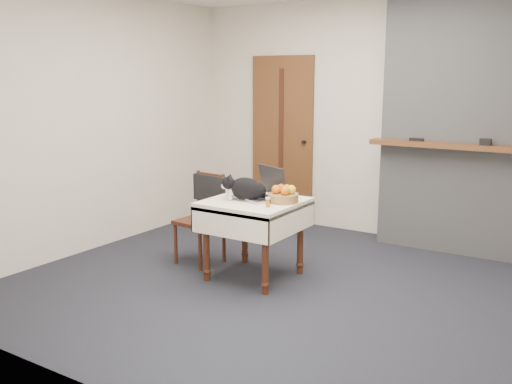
# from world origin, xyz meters

# --- Properties ---
(ground) EXTENTS (4.50, 4.50, 0.00)m
(ground) POSITION_xyz_m (0.00, 0.00, 0.00)
(ground) COLOR black
(ground) RESTS_ON ground
(room_shell) EXTENTS (4.52, 4.01, 2.61)m
(room_shell) POSITION_xyz_m (0.00, 0.46, 1.76)
(room_shell) COLOR beige
(room_shell) RESTS_ON ground
(door) EXTENTS (0.82, 0.10, 2.00)m
(door) POSITION_xyz_m (-1.20, 1.97, 1.00)
(door) COLOR brown
(door) RESTS_ON ground
(chimney) EXTENTS (1.62, 0.48, 2.60)m
(chimney) POSITION_xyz_m (0.90, 1.85, 1.30)
(chimney) COLOR gray
(chimney) RESTS_ON ground
(side_table) EXTENTS (0.78, 0.78, 0.70)m
(side_table) POSITION_xyz_m (-0.37, 0.06, 0.59)
(side_table) COLOR #3E2311
(side_table) RESTS_ON ground
(laptop) EXTENTS (0.48, 0.46, 0.28)m
(laptop) POSITION_xyz_m (-0.34, 0.16, 0.77)
(laptop) COLOR #B7B7BC
(laptop) RESTS_ON side_table
(cat) EXTENTS (0.48, 0.28, 0.23)m
(cat) POSITION_xyz_m (-0.43, 0.02, 0.80)
(cat) COLOR black
(cat) RESTS_ON side_table
(cream_jar) EXTENTS (0.07, 0.07, 0.08)m
(cream_jar) POSITION_xyz_m (-0.65, 0.07, 0.74)
(cream_jar) COLOR silver
(cream_jar) RESTS_ON side_table
(pill_bottle) EXTENTS (0.04, 0.04, 0.08)m
(pill_bottle) POSITION_xyz_m (-0.13, -0.11, 0.74)
(pill_bottle) COLOR #AD5E15
(pill_bottle) RESTS_ON side_table
(fruit_basket) EXTENTS (0.26, 0.26, 0.15)m
(fruit_basket) POSITION_xyz_m (-0.12, 0.13, 0.76)
(fruit_basket) COLOR #9C673E
(fruit_basket) RESTS_ON side_table
(desk_clutter) EXTENTS (0.13, 0.07, 0.01)m
(desk_clutter) POSITION_xyz_m (-0.18, 0.12, 0.70)
(desk_clutter) COLOR black
(desk_clutter) RESTS_ON side_table
(chair) EXTENTS (0.43, 0.42, 0.86)m
(chair) POSITION_xyz_m (-1.02, 0.20, 0.55)
(chair) COLOR #3E2311
(chair) RESTS_ON ground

